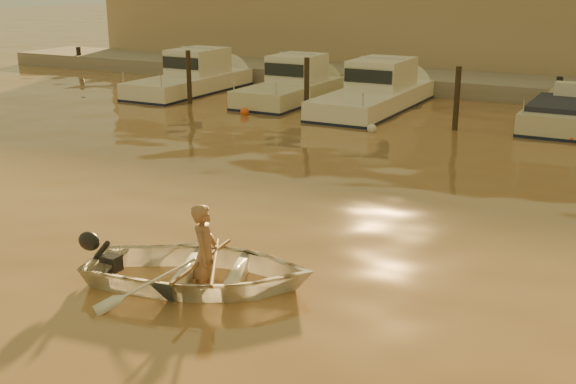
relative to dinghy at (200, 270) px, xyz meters
The scene contains 19 objects.
ground_plane 0.59m from the dinghy, ahead, with size 160.00×160.00×0.00m, color brown.
dinghy is the anchor object (origin of this frame).
person 0.28m from the dinghy, 18.80° to the left, with size 0.60×0.40×1.65m, color #956A4A.
outboard_motor 1.50m from the dinghy, 161.20° to the right, with size 0.90×0.40×0.70m, color black, non-canonical shape.
oar_port 0.30m from the dinghy, 18.80° to the left, with size 0.06×0.06×2.10m, color brown.
oar_starboard 0.17m from the dinghy, 18.80° to the left, with size 0.06×0.06×2.10m, color olive.
moored_boat_0 19.68m from the dinghy, 125.90° to the left, with size 2.27×7.21×1.75m, color white, non-canonical shape.
moored_boat_1 17.33m from the dinghy, 113.05° to the left, with size 2.16×6.46×1.75m, color beige, non-canonical shape.
moored_boat_2 16.28m from the dinghy, 101.76° to the left, with size 2.36×7.89×1.75m, color white, non-canonical shape.
moored_boat_3 16.25m from the dinghy, 78.70° to the left, with size 1.95×5.68×0.95m, color beige, non-canonical shape.
piling_0 16.99m from the dinghy, 126.00° to the left, with size 0.18×0.18×2.20m, color #2D2319.
piling_1 14.63m from the dinghy, 109.92° to the left, with size 0.18×0.18×2.20m, color #2D2319.
piling_2 13.76m from the dinghy, 88.66° to the left, with size 0.18×0.18×2.20m, color #2D2319.
fender_a 16.72m from the dinghy, 129.33° to the left, with size 0.30×0.30×0.30m, color silver.
fender_b 14.51m from the dinghy, 118.53° to the left, with size 0.30×0.30×0.30m, color #DD521A.
fender_c 12.34m from the dinghy, 98.86° to the left, with size 0.30×0.30×0.30m, color silver.
fender_d 14.17m from the dinghy, 74.15° to the left, with size 0.30×0.30×0.30m, color #CD4418.
quay 21.44m from the dinghy, 88.61° to the left, with size 52.00×4.00×1.00m, color gray.
waterfront_building 27.03m from the dinghy, 88.89° to the left, with size 46.00×7.00×4.80m, color #9E8466.
Camera 1 is at (5.72, -8.65, 4.79)m, focal length 45.00 mm.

